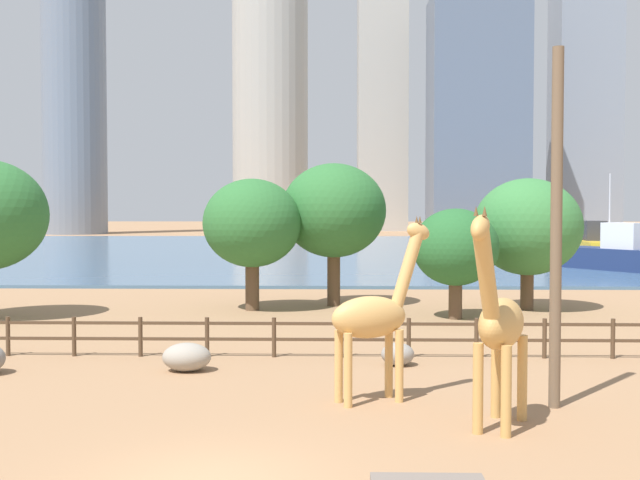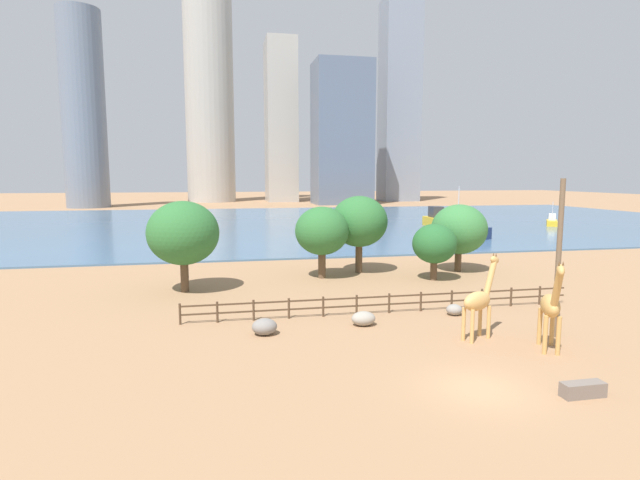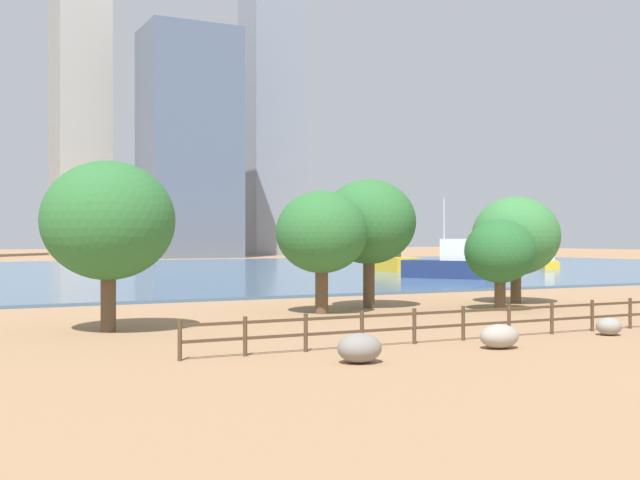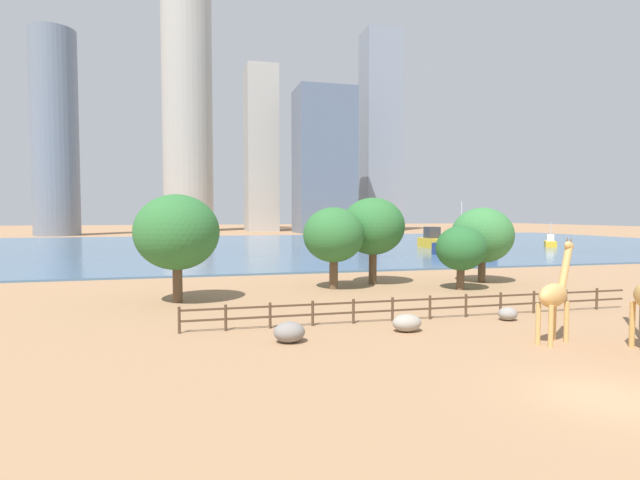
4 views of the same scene
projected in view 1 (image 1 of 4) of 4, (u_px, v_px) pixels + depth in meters
ground_plane at (320, 250)px, 94.14m from camera, size 400.00×400.00×0.00m
harbor_water at (319, 250)px, 91.14m from camera, size 180.00×86.00×0.20m
giraffe_tall at (375, 316)px, 20.09m from camera, size 2.77×1.65×4.68m
giraffe_companion at (499, 324)px, 17.58m from camera, size 1.96×3.24×4.92m
utility_pole at (556, 229)px, 19.42m from camera, size 0.28×0.28×8.76m
boulder_near_fence at (187, 357)px, 23.91m from camera, size 1.46×1.14×0.85m
boulder_by_pole at (398, 354)px, 24.78m from camera, size 1.02×0.94×0.71m
enclosure_fence at (256, 334)px, 26.19m from camera, size 26.12×0.14×1.30m
tree_center_broad at (252, 224)px, 38.08m from camera, size 4.69×4.69×6.28m
tree_right_tall at (334, 211)px, 39.78m from camera, size 5.20×5.20×7.10m
tree_left_small at (528, 227)px, 38.24m from camera, size 5.15×5.15×6.30m
tree_right_small at (456, 248)px, 35.13m from camera, size 3.77×3.77×4.86m
boat_sailboat at (616, 254)px, 60.73m from camera, size 6.91×8.42×7.33m
boat_tug at (595, 245)px, 76.28m from camera, size 3.38×8.06×3.47m
skyline_tower_needle at (382, 101)px, 174.99m from camera, size 10.51×15.04×56.46m
skyline_tower_glass at (477, 116)px, 152.97m from camera, size 17.98×14.66×45.11m
skyline_block_left at (74, 88)px, 150.97m from camera, size 11.87×11.87×55.07m
skyline_block_right at (585, 63)px, 168.57m from camera, size 13.00×11.28×70.92m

